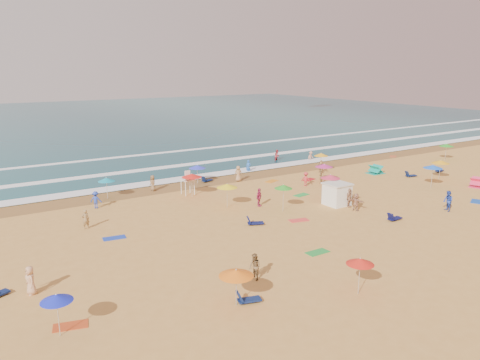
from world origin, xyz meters
TOP-DOWN VIEW (x-y plane):
  - ground at (0.00, 0.00)m, footprint 220.00×220.00m
  - ocean at (0.00, 84.00)m, footprint 220.00×140.00m
  - wet_sand at (0.00, 12.50)m, footprint 220.00×220.00m
  - surf_foam at (0.00, 21.32)m, footprint 200.00×18.70m
  - cabana at (3.37, -2.16)m, footprint 2.00×2.00m
  - cabana_roof at (3.37, -2.16)m, footprint 2.20×2.20m
  - bicycle at (5.27, -2.46)m, footprint 0.70×1.64m
  - lifeguard_stand at (-6.80, 8.83)m, footprint 1.20×1.20m
  - beach_umbrellas at (1.24, 0.23)m, footprint 64.12×30.17m
  - loungers at (2.35, -2.83)m, footprint 51.50×26.78m
  - towels at (3.32, -1.06)m, footprint 52.76×23.37m
  - popup_tents at (19.13, -0.19)m, footprint 6.53×12.53m
  - beachgoers at (0.62, 4.04)m, footprint 40.57×30.03m

SIDE VIEW (x-z plane):
  - ground at x=0.00m, z-range 0.00..0.00m
  - ocean at x=0.00m, z-range -0.09..0.09m
  - wet_sand at x=0.00m, z-range 0.01..0.01m
  - towels at x=3.32m, z-range 0.00..0.03m
  - surf_foam at x=0.00m, z-range 0.08..0.12m
  - loungers at x=2.35m, z-range 0.00..0.34m
  - bicycle at x=5.27m, z-range 0.00..0.84m
  - popup_tents at x=19.13m, z-range 0.00..1.20m
  - beachgoers at x=0.62m, z-range -0.27..1.86m
  - cabana at x=3.37m, z-range 0.00..2.00m
  - lifeguard_stand at x=-6.80m, z-range 0.00..2.10m
  - cabana_roof at x=3.37m, z-range 2.00..2.12m
  - beach_umbrellas at x=1.24m, z-range 1.73..2.52m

